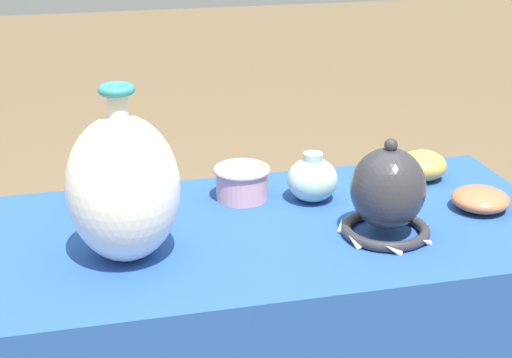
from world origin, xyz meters
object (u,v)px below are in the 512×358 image
object	(u,v)px
vase_tall_bulbous	(123,188)
bowl_shallow_ochre	(423,165)
mosaic_tile_box	(117,183)
bowl_shallow_terracotta	(480,199)
jar_round_celadon	(312,179)
vase_dome_bell	(388,195)
cup_wide_rose	(242,182)

from	to	relation	value
vase_tall_bulbous	bowl_shallow_ochre	xyz separation A→B (m)	(0.73, 0.24, -0.11)
mosaic_tile_box	bowl_shallow_terracotta	distance (m)	0.80
vase_tall_bulbous	jar_round_celadon	world-z (taller)	vase_tall_bulbous
vase_dome_bell	jar_round_celadon	world-z (taller)	vase_dome_bell
vase_dome_bell	mosaic_tile_box	bearing A→B (deg)	150.82
vase_dome_bell	jar_round_celadon	distance (m)	0.23
mosaic_tile_box	bowl_shallow_terracotta	bearing A→B (deg)	-29.13
vase_tall_bulbous	bowl_shallow_terracotta	world-z (taller)	vase_tall_bulbous
vase_tall_bulbous	cup_wide_rose	world-z (taller)	vase_tall_bulbous
mosaic_tile_box	jar_round_celadon	world-z (taller)	jar_round_celadon
jar_round_celadon	cup_wide_rose	size ratio (longest dim) A/B	0.88
bowl_shallow_terracotta	bowl_shallow_ochre	bearing A→B (deg)	103.19
vase_dome_bell	mosaic_tile_box	xyz separation A→B (m)	(-0.52, 0.29, -0.04)
jar_round_celadon	mosaic_tile_box	bearing A→B (deg)	168.94
vase_tall_bulbous	jar_round_celadon	size ratio (longest dim) A/B	2.99
cup_wide_rose	mosaic_tile_box	bearing A→B (deg)	172.46
bowl_shallow_ochre	jar_round_celadon	bearing A→B (deg)	-168.46
bowl_shallow_ochre	cup_wide_rose	xyz separation A→B (m)	(-0.45, -0.01, 0.01)
vase_dome_bell	cup_wide_rose	distance (m)	0.36
vase_dome_bell	vase_tall_bulbous	bearing A→B (deg)	177.43
mosaic_tile_box	cup_wide_rose	bearing A→B (deg)	-20.73
bowl_shallow_ochre	jar_round_celadon	world-z (taller)	jar_round_celadon
bowl_shallow_terracotta	mosaic_tile_box	bearing A→B (deg)	164.07
jar_round_celadon	bowl_shallow_terracotta	xyz separation A→B (m)	(0.34, -0.14, -0.03)
vase_tall_bulbous	mosaic_tile_box	world-z (taller)	vase_tall_bulbous
bowl_shallow_ochre	vase_dome_bell	bearing A→B (deg)	-127.42
vase_tall_bulbous	bowl_shallow_terracotta	bearing A→B (deg)	3.47
jar_round_celadon	bowl_shallow_terracotta	size ratio (longest dim) A/B	0.90
vase_tall_bulbous	jar_round_celadon	xyz separation A→B (m)	(0.43, 0.18, -0.09)
bowl_shallow_terracotta	cup_wide_rose	size ratio (longest dim) A/B	0.98
vase_dome_bell	bowl_shallow_ochre	world-z (taller)	vase_dome_bell
mosaic_tile_box	jar_round_celadon	distance (m)	0.44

